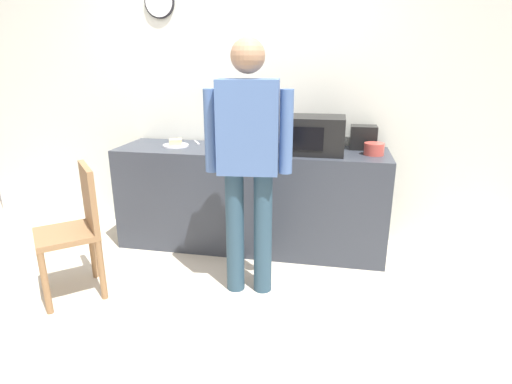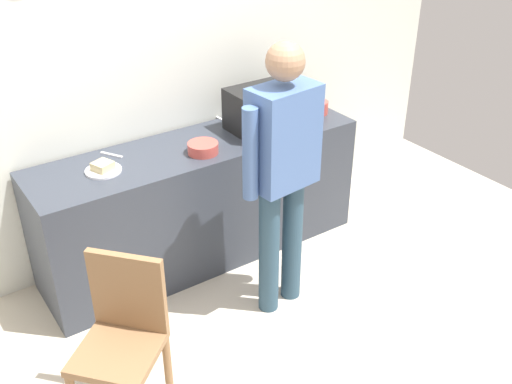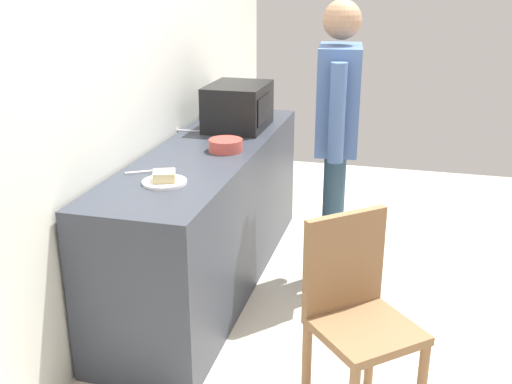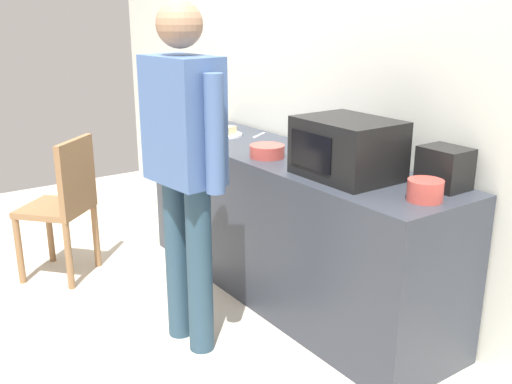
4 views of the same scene
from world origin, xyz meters
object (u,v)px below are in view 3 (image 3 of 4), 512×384
cereal_bowl (254,106)px  salad_bowl (226,145)px  spoon_utensil (141,172)px  person_standing (337,128)px  microwave (238,106)px  sandwich_plate (164,179)px  fork_utensil (188,131)px  wooden_chair (356,311)px  toaster (223,100)px

cereal_bowl → salad_bowl: bearing=-174.4°
spoon_utensil → person_standing: bearing=-53.8°
microwave → sandwich_plate: (-1.21, 0.03, -0.13)m
fork_utensil → wooden_chair: (-1.40, -1.29, -0.38)m
microwave → sandwich_plate: bearing=178.4°
toaster → person_standing: size_ratio=0.12×
toaster → person_standing: person_standing is taller
cereal_bowl → toaster: bearing=108.7°
person_standing → wooden_chair: bearing=-167.5°
spoon_utensil → sandwich_plate: bearing=-124.8°
toaster → person_standing: bearing=-129.7°
person_standing → fork_utensil: bearing=78.3°
salad_bowl → spoon_utensil: 0.60m
cereal_bowl → wooden_chair: bearing=-154.1°
sandwich_plate → person_standing: size_ratio=0.13×
sandwich_plate → spoon_utensil: sandwich_plate is taller
salad_bowl → wooden_chair: 1.41m
microwave → spoon_utensil: 1.12m
sandwich_plate → fork_utensil: sandwich_plate is taller
sandwich_plate → toaster: toaster is taller
spoon_utensil → cereal_bowl: bearing=-7.5°
toaster → fork_utensil: toaster is taller
microwave → fork_utensil: bearing=120.1°
person_standing → cereal_bowl: bearing=40.1°
salad_bowl → toaster: toaster is taller
toaster → fork_utensil: 0.60m
fork_utensil → wooden_chair: 1.94m
microwave → fork_utensil: 0.38m
microwave → fork_utensil: (-0.18, 0.30, -0.15)m
microwave → cereal_bowl: (0.49, 0.02, -0.10)m
sandwich_plate → salad_bowl: salad_bowl is taller
salad_bowl → toaster: bearing=18.6°
sandwich_plate → wooden_chair: 1.15m
microwave → fork_utensil: size_ratio=2.94×
cereal_bowl → fork_utensil: size_ratio=0.95×
microwave → person_standing: (-0.39, -0.72, -0.01)m
toaster → person_standing: (-0.80, -0.97, 0.04)m
toaster → salad_bowl: bearing=-161.4°
salad_bowl → fork_utensil: bearing=44.8°
spoon_utensil → person_standing: 1.18m
cereal_bowl → wooden_chair: size_ratio=0.17×
person_standing → sandwich_plate: bearing=137.4°
cereal_bowl → toaster: 0.25m
sandwich_plate → toaster: 1.64m
salad_bowl → wooden_chair: salad_bowl is taller
microwave → person_standing: person_standing is taller
fork_utensil → spoon_utensil: 0.91m
cereal_bowl → spoon_utensil: (-1.57, 0.21, -0.04)m
fork_utensil → person_standing: bearing=-101.7°
microwave → wooden_chair: bearing=-147.9°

